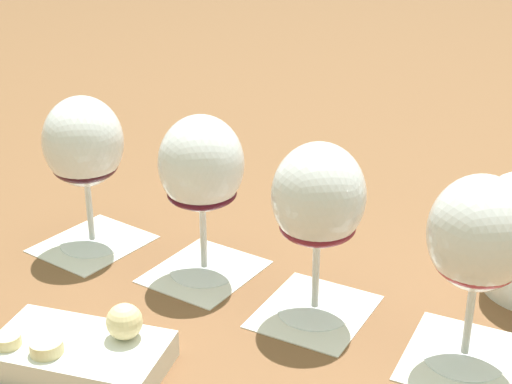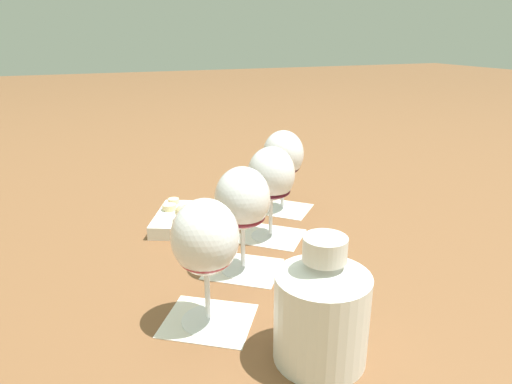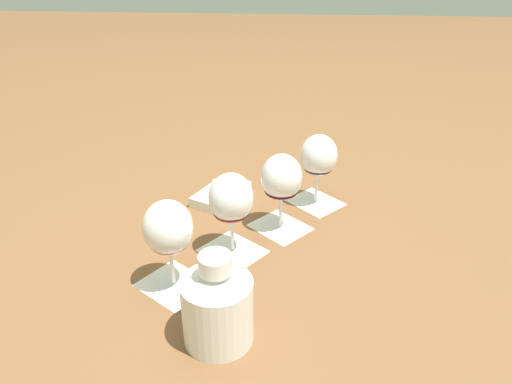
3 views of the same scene
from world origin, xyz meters
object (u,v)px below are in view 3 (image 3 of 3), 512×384
(wine_glass_3, at_px, (318,159))
(snack_dish, at_px, (221,193))
(wine_glass_0, at_px, (168,232))
(ceramic_vase, at_px, (217,304))
(wine_glass_1, at_px, (231,201))
(wine_glass_2, at_px, (281,180))

(wine_glass_3, relative_size, snack_dish, 1.00)
(wine_glass_0, height_order, ceramic_vase, wine_glass_0)
(snack_dish, bearing_deg, ceramic_vase, -81.10)
(ceramic_vase, bearing_deg, wine_glass_1, 92.82)
(wine_glass_3, xyz_separation_m, snack_dish, (-0.24, -0.00, -0.10))
(wine_glass_0, xyz_separation_m, ceramic_vase, (0.11, -0.12, -0.05))
(wine_glass_0, xyz_separation_m, wine_glass_1, (0.09, 0.12, 0.00))
(wine_glass_1, height_order, wine_glass_3, same)
(wine_glass_3, distance_m, ceramic_vase, 0.49)
(wine_glass_0, height_order, snack_dish, wine_glass_0)
(wine_glass_3, relative_size, ceramic_vase, 1.09)
(ceramic_vase, bearing_deg, wine_glass_2, 76.43)
(wine_glass_1, bearing_deg, wine_glass_2, 47.50)
(wine_glass_0, bearing_deg, snack_dish, 84.35)
(wine_glass_0, bearing_deg, ceramic_vase, -48.64)
(wine_glass_1, height_order, snack_dish, wine_glass_1)
(wine_glass_2, relative_size, ceramic_vase, 1.09)
(wine_glass_3, bearing_deg, wine_glass_0, -128.06)
(wine_glass_3, xyz_separation_m, ceramic_vase, (-0.16, -0.46, -0.05))
(wine_glass_1, relative_size, wine_glass_2, 1.00)
(wine_glass_1, distance_m, wine_glass_2, 0.14)
(ceramic_vase, xyz_separation_m, snack_dish, (-0.07, 0.46, -0.05))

